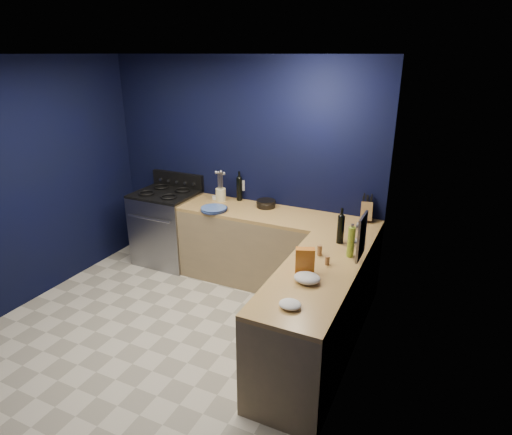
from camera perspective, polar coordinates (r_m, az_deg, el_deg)
The scene contains 28 objects.
floor at distance 4.48m, azimuth -12.35°, elevation -15.33°, with size 3.50×3.50×0.02m, color beige.
ceiling at distance 3.63m, azimuth -15.75°, elevation 20.34°, with size 3.50×3.50×0.02m, color silver.
wall_back at distance 5.27m, azimuth -1.91°, elevation 6.66°, with size 3.50×0.02×2.60m, color black.
wall_right at distance 3.13m, azimuth 12.39°, elevation -4.23°, with size 0.02×3.50×2.60m, color black.
wall_left at distance 5.12m, azimuth -29.51°, elevation 3.45°, with size 0.02×3.50×2.60m, color black.
cab_back at distance 5.05m, azimuth 2.62°, elevation -4.52°, with size 2.30×0.63×0.86m, color #917A53.
top_back at distance 4.88m, azimuth 2.71°, elevation 0.26°, with size 2.30×0.63×0.04m, color olive.
cab_right at distance 3.87m, azimuth 7.58°, elevation -13.45°, with size 0.63×1.67×0.86m, color #917A53.
top_right at distance 3.63m, azimuth 7.92°, elevation -7.59°, with size 0.63×1.67×0.04m, color olive.
gas_range at distance 5.74m, azimuth -11.67°, elevation -1.41°, with size 0.76×0.66×0.92m, color gray.
oven_door at distance 5.51m, azimuth -13.59°, elevation -2.63°, with size 0.59×0.02×0.42m, color black.
cooktop at distance 5.58m, azimuth -12.03°, elevation 3.11°, with size 0.76×0.66×0.03m, color black.
backguard at distance 5.78m, azimuth -10.34°, elevation 4.95°, with size 0.76×0.06×0.20m, color black.
spice_panel at distance 3.67m, azimuth 13.88°, elevation -2.49°, with size 0.02×0.28×0.38m, color gray.
wall_outlet at distance 5.31m, azimuth -1.99°, elevation 4.31°, with size 0.09×0.02×0.13m, color white.
plate_stack at distance 4.99m, azimuth -5.65°, elevation 1.13°, with size 0.30×0.30×0.04m, color #3464A3.
ramekin at distance 5.38m, azimuth -5.33°, elevation 2.64°, with size 0.10×0.10×0.04m, color white.
utensil_crock at distance 5.30m, azimuth -4.71°, elevation 3.05°, with size 0.12×0.12×0.16m, color beige.
wine_bottle_back at distance 5.28m, azimuth -2.23°, elevation 3.80°, with size 0.07×0.07×0.29m, color black.
lemon_basket at distance 5.07m, azimuth 1.34°, elevation 1.85°, with size 0.22×0.22×0.08m, color black.
knife_block at distance 4.81m, azimuth 14.47°, elevation 0.83°, with size 0.11×0.18×0.20m, color olive.
wine_bottle_right at distance 4.16m, azimuth 11.19°, elevation -1.59°, with size 0.07×0.07×0.27m, color black.
oil_bottle at distance 3.90m, azimuth 12.52°, elevation -3.20°, with size 0.07×0.07×0.28m, color #85A325.
spice_jar_near at distance 3.91m, azimuth 8.46°, elevation -4.34°, with size 0.04×0.04×0.10m, color olive.
spice_jar_far at distance 3.75m, azimuth 9.47°, elevation -5.66°, with size 0.04×0.04×0.08m, color olive.
crouton_bag at distance 3.55m, azimuth 6.52°, elevation -5.81°, with size 0.16×0.07×0.23m, color #B20B11.
towel_front at distance 3.46m, azimuth 6.81°, elevation -8.00°, with size 0.21×0.18×0.07m, color white.
towel_end at distance 3.14m, azimuth 4.56°, elevation -11.44°, with size 0.17×0.15×0.05m, color white.
Camera 1 is at (2.33, -2.78, 2.61)m, focal length 30.06 mm.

